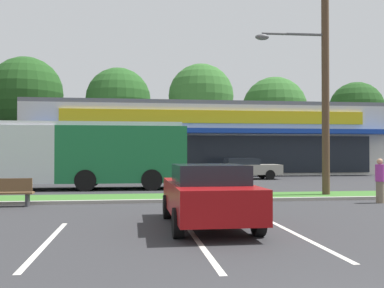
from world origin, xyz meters
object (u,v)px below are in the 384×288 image
Objects in this scene: utility_pole at (322,76)px; city_bus at (71,153)px; car_1 at (208,194)px; car_0 at (244,168)px; pedestrian_by_pole at (380,181)px; bus_stop_bench at (8,192)px; car_2 at (154,168)px.

utility_pole reaches higher than city_bus.
car_0 is at bearing -16.87° from car_1.
utility_pole is 5.73× the size of pedestrian_by_pole.
pedestrian_by_pole is (1.29, -14.37, 0.06)m from car_0.
car_1 is at bearing -106.87° from car_0.
city_bus is 6.99× the size of bus_stop_bench.
car_1 is 2.88× the size of pedestrian_by_pole.
bus_stop_bench is 7.55m from car_1.
car_0 is 1.13× the size of car_2.
car_1 is 18.40m from car_2.
car_2 reaches higher than bus_stop_bench.
pedestrian_by_pole is at bearing -61.12° from utility_pole.
utility_pole is at bearing -172.06° from bus_stop_bench.
utility_pole reaches higher than car_2.
pedestrian_by_pole is (6.92, 4.16, 0.01)m from car_1.
city_bus is (-10.51, 5.28, -3.11)m from utility_pole.
car_2 is at bearing -122.49° from city_bus.
car_0 is at bearing -129.80° from bus_stop_bench.
car_2 is 16.01m from pedestrian_by_pole.
city_bus is 8.15m from car_2.
car_2 is 2.62× the size of pedestrian_by_pole.
utility_pole reaches higher than car_0.
bus_stop_bench is (-11.61, -1.62, -4.37)m from utility_pole.
pedestrian_by_pole is (7.31, -14.24, 0.04)m from car_2.
car_1 is (-5.62, -18.53, 0.05)m from car_0.
city_bus is 2.45× the size of car_1.
utility_pole is 12.17m from city_bus.
utility_pole is at bearing 153.81° from city_bus.
pedestrian_by_pole is at bearing -62.82° from car_2.
city_bus reaches higher than pedestrian_by_pole.
utility_pole is 5.67× the size of bus_stop_bench.
car_0 is at bearing 1.29° from car_2.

